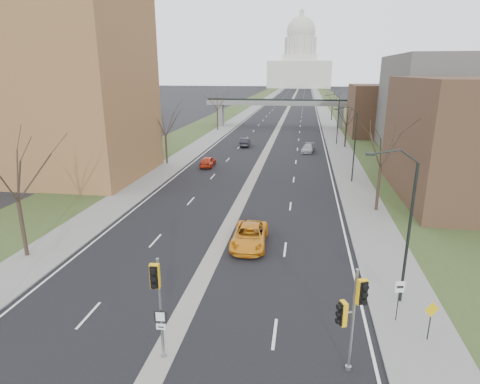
% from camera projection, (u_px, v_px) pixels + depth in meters
% --- Properties ---
extents(ground, '(700.00, 700.00, 0.00)m').
position_uv_depth(ground, '(165.00, 350.00, 18.87)').
color(ground, black).
rests_on(ground, ground).
extents(road_surface, '(20.00, 600.00, 0.01)m').
position_uv_depth(road_surface, '(290.00, 104.00, 160.65)').
color(road_surface, black).
rests_on(road_surface, ground).
extents(median_strip, '(1.20, 600.00, 0.02)m').
position_uv_depth(median_strip, '(290.00, 104.00, 160.65)').
color(median_strip, gray).
rests_on(median_strip, ground).
extents(sidewalk_right, '(4.00, 600.00, 0.12)m').
position_uv_depth(sidewalk_right, '(321.00, 104.00, 158.81)').
color(sidewalk_right, gray).
rests_on(sidewalk_right, ground).
extents(sidewalk_left, '(4.00, 600.00, 0.12)m').
position_uv_depth(sidewalk_left, '(261.00, 103.00, 162.45)').
color(sidewalk_left, gray).
rests_on(sidewalk_left, ground).
extents(grass_verge_right, '(8.00, 600.00, 0.10)m').
position_uv_depth(grass_verge_right, '(336.00, 104.00, 157.90)').
color(grass_verge_right, '#2B421E').
rests_on(grass_verge_right, ground).
extents(grass_verge_left, '(8.00, 600.00, 0.10)m').
position_uv_depth(grass_verge_left, '(246.00, 103.00, 163.36)').
color(grass_verge_left, '#2B421E').
rests_on(grass_verge_left, ground).
extents(apartment_building, '(25.00, 16.00, 22.00)m').
position_uv_depth(apartment_building, '(36.00, 85.00, 47.99)').
color(apartment_building, olive).
rests_on(apartment_building, ground).
extents(commercial_block_mid, '(18.00, 22.00, 15.00)m').
position_uv_depth(commercial_block_mid, '(450.00, 106.00, 61.61)').
color(commercial_block_mid, '#5A5853').
rests_on(commercial_block_mid, ground).
extents(commercial_block_far, '(14.00, 14.00, 10.00)m').
position_uv_depth(commercial_block_far, '(386.00, 111.00, 80.25)').
color(commercial_block_far, brown).
rests_on(commercial_block_far, ground).
extents(pedestrian_bridge, '(34.00, 3.00, 6.45)m').
position_uv_depth(pedestrian_bridge, '(279.00, 106.00, 93.08)').
color(pedestrian_bridge, slate).
rests_on(pedestrian_bridge, ground).
extents(capitol, '(48.00, 42.00, 55.75)m').
position_uv_depth(capitol, '(300.00, 63.00, 315.95)').
color(capitol, beige).
rests_on(capitol, ground).
extents(streetlight_near, '(2.61, 0.20, 8.70)m').
position_uv_depth(streetlight_near, '(399.00, 184.00, 20.86)').
color(streetlight_near, black).
rests_on(streetlight_near, sidewalk_right).
extents(streetlight_mid, '(2.61, 0.20, 8.70)m').
position_uv_depth(streetlight_mid, '(349.00, 123.00, 45.44)').
color(streetlight_mid, black).
rests_on(streetlight_mid, sidewalk_right).
extents(streetlight_far, '(2.61, 0.20, 8.70)m').
position_uv_depth(streetlight_far, '(334.00, 105.00, 70.01)').
color(streetlight_far, black).
rests_on(streetlight_far, sidewalk_right).
extents(tree_left_a, '(7.20, 7.20, 9.40)m').
position_uv_depth(tree_left_a, '(12.00, 165.00, 26.48)').
color(tree_left_a, '#382B21').
rests_on(tree_left_a, sidewalk_left).
extents(tree_left_b, '(6.75, 6.75, 8.81)m').
position_uv_depth(tree_left_b, '(165.00, 120.00, 54.96)').
color(tree_left_b, '#382B21').
rests_on(tree_left_b, sidewalk_left).
extents(tree_left_c, '(7.65, 7.65, 9.99)m').
position_uv_depth(tree_left_c, '(217.00, 98.00, 86.86)').
color(tree_left_c, '#382B21').
rests_on(tree_left_c, sidewalk_left).
extents(tree_right_a, '(7.20, 7.20, 9.40)m').
position_uv_depth(tree_right_a, '(383.00, 141.00, 35.77)').
color(tree_right_a, '#382B21').
rests_on(tree_right_a, sidewalk_right).
extents(tree_right_b, '(6.30, 6.30, 8.22)m').
position_uv_depth(tree_right_b, '(347.00, 113.00, 67.20)').
color(tree_right_b, '#382B21').
rests_on(tree_right_b, sidewalk_right).
extents(tree_right_c, '(7.65, 7.65, 9.99)m').
position_uv_depth(tree_right_c, '(333.00, 93.00, 104.65)').
color(tree_right_c, '#382B21').
rests_on(tree_right_c, sidewalk_right).
extents(signal_pole_median, '(0.57, 0.81, 4.96)m').
position_uv_depth(signal_pole_median, '(158.00, 293.00, 17.18)').
color(signal_pole_median, gray).
rests_on(signal_pole_median, ground).
extents(signal_pole_right, '(1.12, 0.82, 4.90)m').
position_uv_depth(signal_pole_right, '(352.00, 309.00, 16.49)').
color(signal_pole_right, gray).
rests_on(signal_pole_right, ground).
extents(speed_limit_sign, '(0.48, 0.13, 2.27)m').
position_uv_depth(speed_limit_sign, '(399.00, 294.00, 20.50)').
color(speed_limit_sign, black).
rests_on(speed_limit_sign, sidewalk_right).
extents(warning_sign, '(0.75, 0.35, 2.07)m').
position_uv_depth(warning_sign, '(431.00, 315.00, 19.05)').
color(warning_sign, black).
rests_on(warning_sign, sidewalk_right).
extents(car_left_near, '(1.75, 4.23, 1.44)m').
position_uv_depth(car_left_near, '(208.00, 161.00, 54.99)').
color(car_left_near, '#B52C14').
rests_on(car_left_near, ground).
extents(car_left_far, '(1.75, 4.47, 1.45)m').
position_uv_depth(car_left_far, '(245.00, 142.00, 69.83)').
color(car_left_far, black).
rests_on(car_left_far, ground).
extents(car_right_near, '(2.65, 5.53, 1.52)m').
position_uv_depth(car_right_near, '(250.00, 236.00, 30.00)').
color(car_right_near, orange).
rests_on(car_right_near, ground).
extents(car_right_mid, '(2.43, 4.70, 1.30)m').
position_uv_depth(car_right_mid, '(308.00, 148.00, 64.71)').
color(car_right_mid, '#96959C').
rests_on(car_right_mid, ground).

